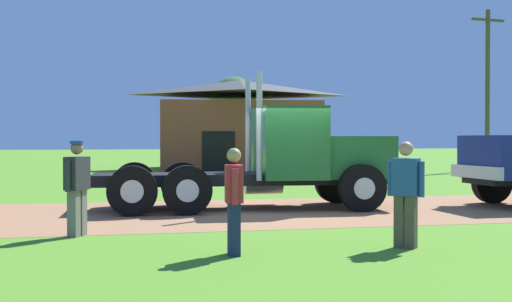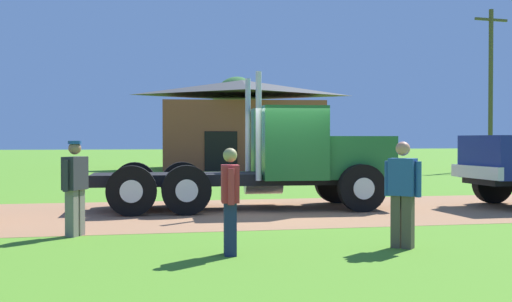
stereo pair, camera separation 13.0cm
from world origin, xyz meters
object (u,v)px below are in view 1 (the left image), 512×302
object	(u,v)px
truck_foreground_white	(285,160)
shed_building	(240,126)
visitor_walking_mid	(234,198)
visitor_by_barrel	(406,191)
visitor_standing_near	(77,184)
utility_pole_near	(488,85)

from	to	relation	value
truck_foreground_white	shed_building	xyz separation A→B (m)	(3.02, 22.37, 1.33)
visitor_walking_mid	visitor_by_barrel	bearing A→B (deg)	1.09
visitor_walking_mid	visitor_by_barrel	xyz separation A→B (m)	(2.83, 0.05, 0.06)
visitor_by_barrel	visitor_standing_near	bearing A→B (deg)	155.36
truck_foreground_white	shed_building	world-z (taller)	shed_building
shed_building	utility_pole_near	xyz separation A→B (m)	(14.09, -3.92, 2.38)
visitor_walking_mid	utility_pole_near	bearing A→B (deg)	51.71
shed_building	visitor_by_barrel	bearing A→B (deg)	-95.30
utility_pole_near	visitor_walking_mid	bearing A→B (deg)	-128.29
visitor_standing_near	shed_building	xyz separation A→B (m)	(7.93, 26.25, 1.61)
visitor_walking_mid	utility_pole_near	distance (m)	31.86
visitor_by_barrel	shed_building	world-z (taller)	shed_building
truck_foreground_white	visitor_by_barrel	world-z (taller)	truck_foreground_white
visitor_walking_mid	shed_building	size ratio (longest dim) A/B	0.16
shed_building	utility_pole_near	bearing A→B (deg)	-15.53
visitor_standing_near	visitor_walking_mid	size ratio (longest dim) A/B	1.06
utility_pole_near	visitor_standing_near	bearing A→B (deg)	-134.60
truck_foreground_white	visitor_standing_near	world-z (taller)	truck_foreground_white
shed_building	utility_pole_near	world-z (taller)	utility_pole_near
visitor_standing_near	truck_foreground_white	bearing A→B (deg)	38.32
truck_foreground_white	utility_pole_near	world-z (taller)	utility_pole_near
visitor_standing_near	visitor_by_barrel	distance (m)	5.80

